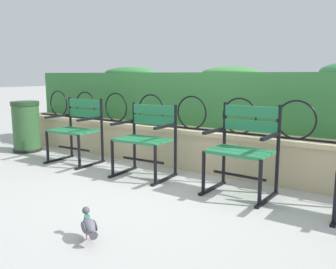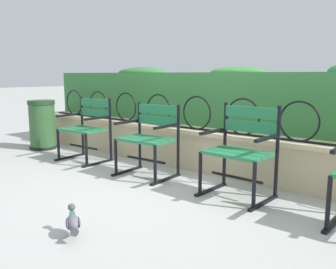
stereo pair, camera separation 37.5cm
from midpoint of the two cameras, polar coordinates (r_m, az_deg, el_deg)
name	(u,v)px [view 1 (the left image)]	position (r m, az deg, el deg)	size (l,w,h in m)	color
ground_plane	(165,185)	(3.95, -3.24, -8.04)	(60.00, 60.00, 0.00)	#ADADA8
stone_wall	(202,149)	(4.53, 3.10, -2.35)	(6.73, 0.41, 0.51)	#C6B289
iron_arch_fence	(192,114)	(4.46, 1.49, 3.21)	(6.21, 0.02, 0.42)	black
hedge_row	(221,97)	(4.84, 6.18, 5.92)	(6.60, 0.57, 0.82)	#387A3D
park_chair_leftmost	(77,128)	(5.08, -16.24, 0.97)	(0.66, 0.55, 0.87)	#237547
park_chair_centre_left	(146,137)	(4.24, -5.96, -0.41)	(0.67, 0.56, 0.84)	#237547
park_chair_centre_right	(243,147)	(3.62, 8.94, -1.99)	(0.64, 0.54, 0.90)	#237547
pigeon_near_chairs	(89,226)	(2.77, -16.32, -13.78)	(0.27, 0.20, 0.22)	#5B5B66
trash_bin	(26,128)	(6.06, -23.17, 0.98)	(0.44, 0.44, 0.78)	#2D562D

